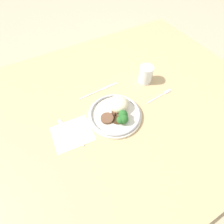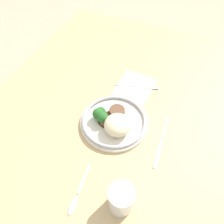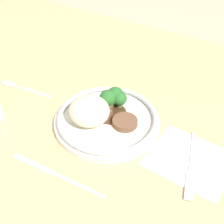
% 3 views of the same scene
% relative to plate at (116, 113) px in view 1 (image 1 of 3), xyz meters
% --- Properties ---
extents(ground_plane, '(8.00, 8.00, 0.00)m').
position_rel_plate_xyz_m(ground_plane, '(0.02, 0.05, -0.07)').
color(ground_plane, tan).
extents(dining_table, '(1.49, 1.14, 0.05)m').
position_rel_plate_xyz_m(dining_table, '(0.02, 0.05, -0.05)').
color(dining_table, tan).
rests_on(dining_table, ground).
extents(napkin, '(0.18, 0.15, 0.00)m').
position_rel_plate_xyz_m(napkin, '(-0.21, 0.01, -0.02)').
color(napkin, white).
rests_on(napkin, dining_table).
extents(plate, '(0.25, 0.25, 0.07)m').
position_rel_plate_xyz_m(plate, '(0.00, 0.00, 0.00)').
color(plate, silver).
rests_on(plate, dining_table).
extents(juice_glass, '(0.07, 0.07, 0.09)m').
position_rel_plate_xyz_m(juice_glass, '(0.25, 0.12, 0.02)').
color(juice_glass, orange).
rests_on(juice_glass, dining_table).
extents(fork, '(0.06, 0.18, 0.00)m').
position_rel_plate_xyz_m(fork, '(-0.22, 0.03, -0.02)').
color(fork, silver).
rests_on(fork, napkin).
extents(knife, '(0.22, 0.02, 0.00)m').
position_rel_plate_xyz_m(knife, '(0.01, 0.18, -0.02)').
color(knife, silver).
rests_on(knife, dining_table).
extents(spoon, '(0.16, 0.03, 0.01)m').
position_rel_plate_xyz_m(spoon, '(0.28, -0.00, -0.02)').
color(spoon, silver).
rests_on(spoon, dining_table).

